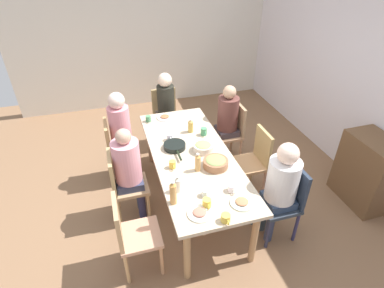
% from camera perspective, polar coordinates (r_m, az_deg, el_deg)
% --- Properties ---
extents(ground_plane, '(7.33, 7.33, 0.00)m').
position_cam_1_polar(ground_plane, '(4.09, 0.00, -10.45)').
color(ground_plane, '#876345').
extents(wall_back, '(6.35, 0.12, 2.60)m').
position_cam_1_polar(wall_back, '(4.55, 30.82, 9.04)').
color(wall_back, silver).
rests_on(wall_back, ground_plane).
extents(wall_left, '(0.12, 4.92, 2.60)m').
position_cam_1_polar(wall_left, '(6.18, -8.62, 18.83)').
color(wall_left, silver).
rests_on(wall_left, ground_plane).
extents(dining_table, '(2.25, 0.90, 0.74)m').
position_cam_1_polar(dining_table, '(3.65, 0.00, -2.92)').
color(dining_table, '#C3AF92').
rests_on(dining_table, ground_plane).
extents(chair_0, '(0.40, 0.40, 0.90)m').
position_cam_1_polar(chair_0, '(4.98, -4.90, 5.57)').
color(chair_0, tan).
rests_on(chair_0, ground_plane).
extents(person_0, '(0.30, 0.30, 1.22)m').
position_cam_1_polar(person_0, '(4.80, -4.79, 7.29)').
color(person_0, brown).
rests_on(person_0, ground_plane).
extents(chair_1, '(0.40, 0.40, 0.90)m').
position_cam_1_polar(chair_1, '(3.53, 16.80, -9.53)').
color(chair_1, '#2E3743').
rests_on(chair_1, ground_plane).
extents(person_1, '(0.33, 0.33, 1.22)m').
position_cam_1_polar(person_1, '(3.34, 16.13, -6.99)').
color(person_1, '#323953').
rests_on(person_1, ground_plane).
extents(chair_2, '(0.40, 0.40, 0.90)m').
position_cam_1_polar(chair_2, '(4.26, -13.66, -0.64)').
color(chair_2, tan).
rests_on(chair_2, ground_plane).
extents(person_2, '(0.30, 0.30, 1.30)m').
position_cam_1_polar(person_2, '(4.13, -12.88, 2.47)').
color(person_2, '#362E52').
rests_on(person_2, ground_plane).
extents(chair_3, '(0.40, 0.40, 0.90)m').
position_cam_1_polar(chair_3, '(3.66, -12.66, -6.99)').
color(chair_3, tan).
rests_on(chair_3, ground_plane).
extents(person_3, '(0.30, 0.30, 1.21)m').
position_cam_1_polar(person_3, '(3.53, -11.62, -4.17)').
color(person_3, '#263849').
rests_on(person_3, ground_plane).
extents(chair_4, '(0.40, 0.40, 0.90)m').
position_cam_1_polar(chair_4, '(4.57, 7.35, 2.65)').
color(chair_4, tan).
rests_on(chair_4, ground_plane).
extents(person_4, '(0.30, 0.30, 1.21)m').
position_cam_1_polar(person_4, '(4.44, 6.46, 4.78)').
color(person_4, '#37363A').
rests_on(person_4, ground_plane).
extents(chair_5, '(0.40, 0.40, 0.90)m').
position_cam_1_polar(chair_5, '(3.12, -11.23, -15.69)').
color(chair_5, tan).
rests_on(chair_5, ground_plane).
extents(chair_6, '(0.40, 0.40, 0.90)m').
position_cam_1_polar(chair_6, '(4.01, 11.44, -2.66)').
color(chair_6, tan).
rests_on(chair_6, ground_plane).
extents(plate_0, '(0.23, 0.23, 0.04)m').
position_cam_1_polar(plate_0, '(2.89, 1.43, -12.60)').
color(plate_0, white).
rests_on(plate_0, dining_table).
extents(plate_1, '(0.23, 0.23, 0.04)m').
position_cam_1_polar(plate_1, '(3.03, 9.18, -10.58)').
color(plate_1, silver).
rests_on(plate_1, dining_table).
extents(plate_2, '(0.22, 0.22, 0.04)m').
position_cam_1_polar(plate_2, '(4.37, -5.03, 4.96)').
color(plate_2, white).
rests_on(plate_2, dining_table).
extents(bowl_0, '(0.28, 0.28, 0.11)m').
position_cam_1_polar(bowl_0, '(3.41, 4.38, -3.45)').
color(bowl_0, '#966343').
rests_on(bowl_0, dining_table).
extents(bowl_1, '(0.24, 0.24, 0.10)m').
position_cam_1_polar(bowl_1, '(3.65, 2.05, -0.56)').
color(bowl_1, beige).
rests_on(bowl_1, dining_table).
extents(serving_pan, '(0.45, 0.27, 0.06)m').
position_cam_1_polar(serving_pan, '(3.71, -3.22, -0.39)').
color(serving_pan, black).
rests_on(serving_pan, dining_table).
extents(cup_0, '(0.11, 0.07, 0.09)m').
position_cam_1_polar(cup_0, '(3.40, -3.62, -3.80)').
color(cup_0, '#EABC42').
rests_on(cup_0, dining_table).
extents(cup_1, '(0.11, 0.07, 0.08)m').
position_cam_1_polar(cup_1, '(4.30, -8.07, 4.63)').
color(cup_1, '#4C8A5A').
rests_on(cup_1, dining_table).
extents(cup_2, '(0.11, 0.07, 0.08)m').
position_cam_1_polar(cup_2, '(3.86, -4.15, 1.22)').
color(cup_2, white).
rests_on(cup_2, dining_table).
extents(cup_3, '(0.12, 0.09, 0.08)m').
position_cam_1_polar(cup_3, '(2.83, 6.28, -13.45)').
color(cup_3, gold).
rests_on(cup_3, dining_table).
extents(cup_4, '(0.12, 0.08, 0.09)m').
position_cam_1_polar(cup_4, '(2.94, 2.77, -10.84)').
color(cup_4, yellow).
rests_on(cup_4, dining_table).
extents(cup_5, '(0.12, 0.09, 0.07)m').
position_cam_1_polar(cup_5, '(3.13, 7.45, -8.08)').
color(cup_5, white).
rests_on(cup_5, dining_table).
extents(cup_6, '(0.11, 0.08, 0.07)m').
position_cam_1_polar(cup_6, '(3.05, 2.54, -9.03)').
color(cup_6, white).
rests_on(cup_6, dining_table).
extents(cup_7, '(0.11, 0.08, 0.10)m').
position_cam_1_polar(cup_7, '(3.95, 2.19, 2.32)').
color(cup_7, '#4A9262').
rests_on(cup_7, dining_table).
extents(bottle_0, '(0.07, 0.07, 0.19)m').
position_cam_1_polar(bottle_0, '(4.00, -0.27, 3.36)').
color(bottle_0, gold).
rests_on(bottle_0, dining_table).
extents(bottle_1, '(0.06, 0.06, 0.26)m').
position_cam_1_polar(bottle_1, '(2.93, -3.50, -9.02)').
color(bottle_1, tan).
rests_on(bottle_1, dining_table).
extents(bottle_2, '(0.06, 0.06, 0.19)m').
position_cam_1_polar(bottle_2, '(3.07, -2.61, -7.43)').
color(bottle_2, silver).
rests_on(bottle_2, dining_table).
extents(bottle_3, '(0.06, 0.06, 0.22)m').
position_cam_1_polar(bottle_3, '(3.32, 1.08, -3.44)').
color(bottle_3, tan).
rests_on(bottle_3, dining_table).
extents(side_cabinet, '(0.70, 0.44, 0.90)m').
position_cam_1_polar(side_cabinet, '(4.40, 29.74, -4.43)').
color(side_cabinet, brown).
rests_on(side_cabinet, ground_plane).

